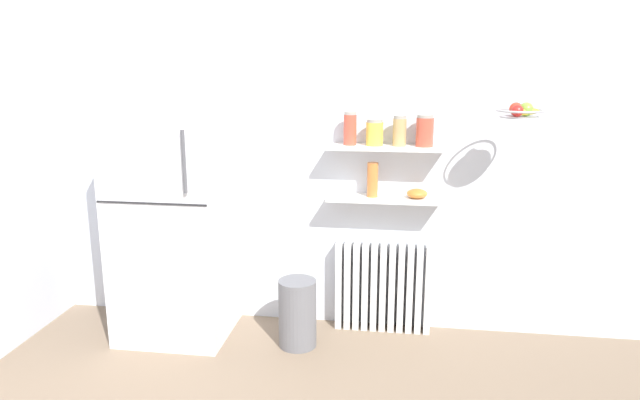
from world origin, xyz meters
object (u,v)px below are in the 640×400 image
(storage_jar_3, at_px, (425,131))
(storage_jar_1, at_px, (375,133))
(vase, at_px, (373,180))
(shelf_bowl, at_px, (417,194))
(hanging_fruit_basket, at_px, (521,111))
(storage_jar_2, at_px, (400,131))
(trash_bin, at_px, (297,313))
(refrigerator, at_px, (173,220))
(radiator, at_px, (383,287))
(storage_jar_0, at_px, (350,129))

(storage_jar_3, bearing_deg, storage_jar_1, 180.00)
(vase, bearing_deg, storage_jar_1, 0.00)
(storage_jar_3, xyz_separation_m, shelf_bowl, (-0.03, 0.00, -0.44))
(hanging_fruit_basket, bearing_deg, storage_jar_3, 156.61)
(storage_jar_2, height_order, trash_bin, storage_jar_2)
(refrigerator, height_order, trash_bin, refrigerator)
(radiator, relative_size, trash_bin, 1.44)
(storage_jar_3, bearing_deg, storage_jar_0, 180.00)
(storage_jar_3, bearing_deg, hanging_fruit_basket, -23.39)
(storage_jar_2, relative_size, shelf_bowl, 1.43)
(storage_jar_1, height_order, storage_jar_3, storage_jar_3)
(storage_jar_0, relative_size, shelf_bowl, 1.58)
(storage_jar_2, height_order, storage_jar_3, storage_jar_3)
(radiator, height_order, storage_jar_1, storage_jar_1)
(radiator, height_order, storage_jar_3, storage_jar_3)
(refrigerator, height_order, vase, refrigerator)
(storage_jar_1, height_order, hanging_fruit_basket, hanging_fruit_basket)
(storage_jar_2, xyz_separation_m, storage_jar_3, (0.17, 0.00, 0.00))
(storage_jar_3, bearing_deg, refrigerator, -172.60)
(storage_jar_3, distance_m, hanging_fruit_basket, 0.64)
(vase, bearing_deg, refrigerator, -170.78)
(shelf_bowl, xyz_separation_m, hanging_fruit_basket, (0.60, -0.25, 0.60))
(storage_jar_2, distance_m, vase, 0.39)
(shelf_bowl, bearing_deg, trash_bin, -158.46)
(radiator, bearing_deg, vase, -161.92)
(storage_jar_1, height_order, vase, storage_jar_1)
(refrigerator, relative_size, radiator, 2.45)
(hanging_fruit_basket, bearing_deg, storage_jar_2, 161.58)
(refrigerator, relative_size, trash_bin, 3.53)
(radiator, distance_m, storage_jar_3, 1.18)
(trash_bin, bearing_deg, storage_jar_0, 44.30)
(radiator, relative_size, shelf_bowl, 4.79)
(hanging_fruit_basket, bearing_deg, radiator, 161.46)
(storage_jar_0, height_order, hanging_fruit_basket, hanging_fruit_basket)
(vase, bearing_deg, radiator, 18.08)
(refrigerator, distance_m, shelf_bowl, 1.72)
(storage_jar_0, relative_size, storage_jar_2, 1.11)
(shelf_bowl, height_order, hanging_fruit_basket, hanging_fruit_basket)
(storage_jar_3, height_order, hanging_fruit_basket, hanging_fruit_basket)
(trash_bin, height_order, hanging_fruit_basket, hanging_fruit_basket)
(refrigerator, height_order, storage_jar_1, refrigerator)
(storage_jar_1, relative_size, storage_jar_2, 0.87)
(shelf_bowl, bearing_deg, hanging_fruit_basket, -22.17)
(storage_jar_2, bearing_deg, radiator, 160.50)
(storage_jar_2, bearing_deg, refrigerator, -171.81)
(storage_jar_2, xyz_separation_m, vase, (-0.18, 0.00, -0.34))
(refrigerator, relative_size, storage_jar_2, 8.23)
(refrigerator, xyz_separation_m, storage_jar_1, (1.39, 0.23, 0.62))
(storage_jar_1, bearing_deg, storage_jar_2, -0.00)
(storage_jar_0, distance_m, trash_bin, 1.33)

